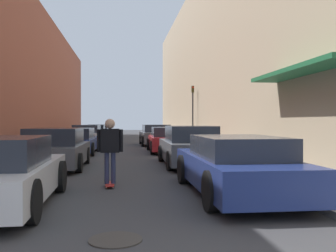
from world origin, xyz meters
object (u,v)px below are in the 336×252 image
object	(u,v)px
parked_car_right_3	(156,135)
manhole_cover	(115,240)
parked_car_right_0	(235,165)
parked_car_right_2	(168,140)
parked_car_left_1	(56,149)
parked_car_left_5	(98,132)
parked_car_left_2	(74,141)
traffic_light	(193,108)
parked_car_left_4	(94,133)
parked_car_right_1	(190,147)
parked_car_left_3	(87,136)
skateboarder	(110,145)

from	to	relation	value
parked_car_right_3	manhole_cover	size ratio (longest dim) A/B	6.46
parked_car_right_0	parked_car_right_2	size ratio (longest dim) A/B	1.12
parked_car_right_0	manhole_cover	world-z (taller)	parked_car_right_0
parked_car_left_1	parked_car_left_5	size ratio (longest dim) A/B	1.01
parked_car_left_1	parked_car_left_2	xyz separation A→B (m)	(-0.09, 5.59, -0.03)
parked_car_right_0	parked_car_left_1	bearing A→B (deg)	132.19
traffic_light	parked_car_left_4	bearing A→B (deg)	146.67
parked_car_left_4	parked_car_right_2	size ratio (longest dim) A/B	1.05
parked_car_right_3	manhole_cover	xyz separation A→B (m)	(-2.28, -19.57, -0.65)
parked_car_right_2	parked_car_right_3	bearing A→B (deg)	91.15
parked_car_right_1	parked_car_right_3	bearing A→B (deg)	90.81
parked_car_left_1	traffic_light	world-z (taller)	traffic_light
parked_car_left_5	parked_car_right_1	size ratio (longest dim) A/B	0.92
parked_car_right_1	parked_car_left_3	bearing A→B (deg)	112.06
parked_car_left_3	parked_car_left_5	xyz separation A→B (m)	(0.02, 10.92, -0.03)
parked_car_right_2	traffic_light	xyz separation A→B (m)	(2.48, 6.37, 1.87)
skateboarder	parked_car_left_4	bearing A→B (deg)	95.22
parked_car_left_5	parked_car_left_4	bearing A→B (deg)	-89.85
parked_car_left_4	manhole_cover	size ratio (longest dim) A/B	6.42
skateboarder	parked_car_left_3	bearing A→B (deg)	97.19
parked_car_right_0	parked_car_right_2	distance (m)	11.09
parked_car_right_3	parked_car_right_1	bearing A→B (deg)	-89.19
parked_car_left_1	skateboarder	distance (m)	4.21
parked_car_left_5	parked_car_left_1	bearing A→B (deg)	-89.96
parked_car_right_0	manhole_cover	size ratio (longest dim) A/B	6.88
parked_car_right_2	traffic_light	world-z (taller)	traffic_light
parked_car_left_3	parked_car_left_5	world-z (taller)	parked_car_left_3
parked_car_left_1	parked_car_right_3	size ratio (longest dim) A/B	0.90
parked_car_left_1	parked_car_left_4	bearing A→B (deg)	90.00
parked_car_left_4	manhole_cover	distance (m)	24.92
parked_car_left_2	parked_car_right_3	world-z (taller)	parked_car_right_3
traffic_light	parked_car_left_1	bearing A→B (deg)	-119.30
parked_car_left_4	traffic_light	size ratio (longest dim) A/B	1.16
parked_car_left_2	parked_car_left_4	distance (m)	11.42
skateboarder	parked_car_left_2	bearing A→B (deg)	102.02
parked_car_right_0	parked_car_right_3	bearing A→B (deg)	90.63
parked_car_left_1	parked_car_left_5	bearing A→B (deg)	90.04
manhole_cover	skateboarder	bearing A→B (deg)	92.79
parked_car_left_1	parked_car_left_3	xyz separation A→B (m)	(-0.03, 11.53, 0.03)
parked_car_right_0	parked_car_right_3	size ratio (longest dim) A/B	1.07
parked_car_left_5	skateboarder	world-z (taller)	skateboarder
parked_car_right_2	manhole_cover	bearing A→B (deg)	-99.81
parked_car_left_3	traffic_light	world-z (taller)	traffic_light
parked_car_left_5	skateboarder	xyz separation A→B (m)	(1.91, -26.19, 0.36)
parked_car_left_4	parked_car_right_1	world-z (taller)	parked_car_right_1
parked_car_right_2	skateboarder	world-z (taller)	skateboarder
parked_car_right_3	skateboarder	distance (m)	15.70
parked_car_left_4	parked_car_right_2	distance (m)	11.85
parked_car_left_1	parked_car_right_3	bearing A→B (deg)	69.57
parked_car_right_1	skateboarder	size ratio (longest dim) A/B	2.71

